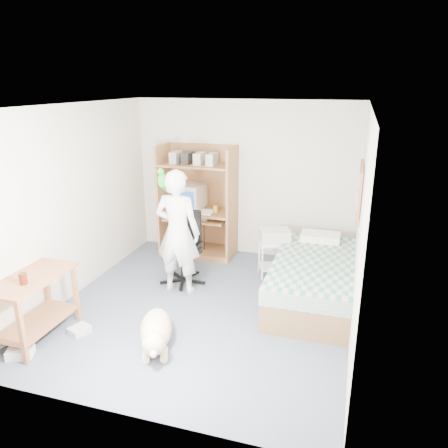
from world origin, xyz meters
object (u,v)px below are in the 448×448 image
object	(u,v)px
printer_cart	(274,253)
dog	(156,331)
bed	(313,279)
office_chair	(184,257)
computer_hutch	(199,206)
person	(178,232)
side_desk	(34,298)

from	to	relation	value
printer_cart	dog	bearing A→B (deg)	-133.28
bed	office_chair	xyz separation A→B (m)	(-1.83, 0.04, 0.08)
computer_hutch	person	xyz separation A→B (m)	(0.21, -1.39, 0.03)
bed	printer_cart	world-z (taller)	bed
computer_hutch	bed	distance (m)	2.35
dog	computer_hutch	bearing A→B (deg)	77.41
computer_hutch	dog	world-z (taller)	computer_hutch
printer_cart	side_desk	bearing A→B (deg)	-153.55
person	dog	bearing A→B (deg)	103.15
computer_hutch	dog	bearing A→B (deg)	-79.97
side_desk	dog	bearing A→B (deg)	10.48
office_chair	dog	bearing A→B (deg)	-77.30
side_desk	printer_cart	world-z (taller)	side_desk
side_desk	dog	world-z (taller)	side_desk
computer_hutch	dog	xyz separation A→B (m)	(0.48, -2.69, -0.65)
bed	office_chair	size ratio (longest dim) A/B	1.98
dog	person	bearing A→B (deg)	78.73
computer_hutch	printer_cart	size ratio (longest dim) A/B	3.32
computer_hutch	side_desk	world-z (taller)	computer_hutch
computer_hutch	person	bearing A→B (deg)	-81.22
bed	person	size ratio (longest dim) A/B	1.19
side_desk	printer_cart	distance (m)	3.29
computer_hutch	bed	size ratio (longest dim) A/B	0.89
computer_hutch	person	distance (m)	1.41
person	office_chair	bearing A→B (deg)	-79.23
printer_cart	bed	bearing A→B (deg)	-65.05
bed	office_chair	bearing A→B (deg)	178.88
bed	person	bearing A→B (deg)	-171.40
computer_hutch	bed	xyz separation A→B (m)	(2.00, -1.12, -0.53)
person	printer_cart	world-z (taller)	person
side_desk	person	size ratio (longest dim) A/B	0.59
office_chair	dog	size ratio (longest dim) A/B	1.01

